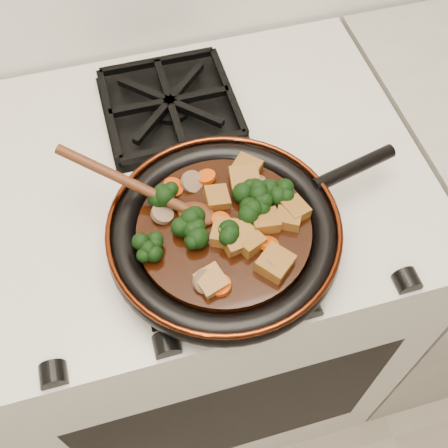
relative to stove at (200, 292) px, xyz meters
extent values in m
cube|color=beige|center=(0.00, 0.00, 0.00)|extent=(0.76, 0.60, 0.90)
cylinder|color=black|center=(0.01, -0.16, 0.48)|extent=(0.31, 0.31, 0.01)
torus|color=black|center=(0.01, -0.16, 0.49)|extent=(0.33, 0.33, 0.04)
torus|color=#4A1A0A|center=(0.01, -0.16, 0.51)|extent=(0.33, 0.33, 0.01)
cylinder|color=black|center=(0.23, -0.10, 0.51)|extent=(0.14, 0.05, 0.02)
cylinder|color=black|center=(0.01, -0.16, 0.50)|extent=(0.25, 0.25, 0.02)
cube|color=brown|center=(0.04, -0.19, 0.52)|extent=(0.05, 0.05, 0.03)
cube|color=brown|center=(0.01, -0.17, 0.52)|extent=(0.05, 0.05, 0.03)
cube|color=brown|center=(-0.02, -0.23, 0.52)|extent=(0.04, 0.05, 0.03)
cube|color=brown|center=(0.02, -0.11, 0.52)|extent=(0.04, 0.04, 0.02)
cube|color=brown|center=(0.07, -0.07, 0.52)|extent=(0.05, 0.05, 0.02)
cube|color=brown|center=(0.03, -0.18, 0.52)|extent=(0.05, 0.05, 0.03)
cube|color=brown|center=(0.12, -0.16, 0.52)|extent=(0.04, 0.04, 0.02)
cube|color=brown|center=(0.06, -0.23, 0.52)|extent=(0.06, 0.06, 0.03)
cube|color=brown|center=(0.06, -0.09, 0.52)|extent=(0.05, 0.05, 0.03)
cube|color=brown|center=(0.07, -0.17, 0.52)|extent=(0.04, 0.04, 0.03)
cube|color=brown|center=(0.10, -0.17, 0.52)|extent=(0.05, 0.04, 0.02)
cylinder|color=#C73A05|center=(-0.02, -0.24, 0.51)|extent=(0.03, 0.03, 0.01)
cylinder|color=#C73A05|center=(-0.04, -0.07, 0.51)|extent=(0.03, 0.03, 0.02)
cylinder|color=#C73A05|center=(0.01, -0.14, 0.51)|extent=(0.03, 0.03, 0.01)
cylinder|color=#C73A05|center=(0.06, -0.20, 0.51)|extent=(0.03, 0.03, 0.02)
cylinder|color=#C73A05|center=(0.01, -0.07, 0.51)|extent=(0.03, 0.03, 0.01)
cylinder|color=brown|center=(-0.01, -0.07, 0.52)|extent=(0.05, 0.05, 0.03)
cylinder|color=brown|center=(0.08, -0.09, 0.52)|extent=(0.05, 0.05, 0.03)
cylinder|color=brown|center=(-0.06, -0.11, 0.52)|extent=(0.04, 0.04, 0.02)
cylinder|color=brown|center=(-0.03, -0.23, 0.52)|extent=(0.04, 0.04, 0.03)
cylinder|color=brown|center=(0.06, -0.23, 0.52)|extent=(0.04, 0.04, 0.03)
ellipsoid|color=#4E2510|center=(-0.02, -0.13, 0.51)|extent=(0.07, 0.07, 0.02)
cylinder|color=#4E2510|center=(-0.10, -0.07, 0.54)|extent=(0.02, 0.02, 0.21)
camera|label=1|loc=(-0.10, -0.56, 1.17)|focal=45.00mm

